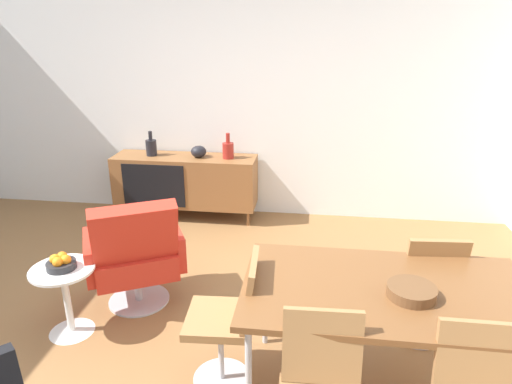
% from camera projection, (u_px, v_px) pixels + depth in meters
% --- Properties ---
extents(ground_plane, '(8.32, 8.32, 0.00)m').
position_uv_depth(ground_plane, '(162.00, 350.00, 3.13)').
color(ground_plane, olive).
extents(wall_back, '(6.80, 0.12, 2.80)m').
position_uv_depth(wall_back, '(228.00, 92.00, 5.06)').
color(wall_back, silver).
rests_on(wall_back, ground_plane).
extents(sideboard, '(1.60, 0.45, 0.72)m').
position_uv_depth(sideboard, '(185.00, 180.00, 5.17)').
color(sideboard, brown).
rests_on(sideboard, ground_plane).
extents(vase_cobalt, '(0.12, 0.12, 0.28)m').
position_uv_depth(vase_cobalt, '(228.00, 150.00, 4.98)').
color(vase_cobalt, maroon).
rests_on(vase_cobalt, sideboard).
extents(vase_sculptural_dark, '(0.12, 0.12, 0.28)m').
position_uv_depth(vase_sculptural_dark, '(151.00, 147.00, 5.09)').
color(vase_sculptural_dark, black).
rests_on(vase_sculptural_dark, sideboard).
extents(vase_ceramic_small, '(0.17, 0.17, 0.13)m').
position_uv_depth(vase_ceramic_small, '(199.00, 152.00, 5.03)').
color(vase_ceramic_small, black).
rests_on(vase_ceramic_small, sideboard).
extents(dining_table, '(1.60, 0.90, 0.74)m').
position_uv_depth(dining_table, '(387.00, 295.00, 2.52)').
color(dining_table, brown).
rests_on(dining_table, ground_plane).
extents(wooden_bowl_on_table, '(0.26, 0.26, 0.06)m').
position_uv_depth(wooden_bowl_on_table, '(412.00, 292.00, 2.42)').
color(wooden_bowl_on_table, brown).
rests_on(wooden_bowl_on_table, dining_table).
extents(dining_chair_back_right, '(0.43, 0.45, 0.86)m').
position_uv_depth(dining_chair_back_right, '(426.00, 282.00, 3.08)').
color(dining_chair_back_right, '#9E7042').
rests_on(dining_chair_back_right, ground_plane).
extents(dining_chair_near_window, '(0.45, 0.42, 0.86)m').
position_uv_depth(dining_chair_near_window, '(230.00, 317.00, 2.71)').
color(dining_chair_near_window, '#9E7042').
rests_on(dining_chair_near_window, ground_plane).
extents(lounge_chair_red, '(0.87, 0.86, 0.95)m').
position_uv_depth(lounge_chair_red, '(135.00, 253.00, 3.47)').
color(lounge_chair_red, red).
rests_on(lounge_chair_red, ground_plane).
extents(side_table_round, '(0.44, 0.44, 0.52)m').
position_uv_depth(side_table_round, '(66.00, 293.00, 3.21)').
color(side_table_round, white).
rests_on(side_table_round, ground_plane).
extents(fruit_bowl, '(0.20, 0.20, 0.11)m').
position_uv_depth(fruit_bowl, '(61.00, 263.00, 3.13)').
color(fruit_bowl, '#262628').
rests_on(fruit_bowl, side_table_round).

